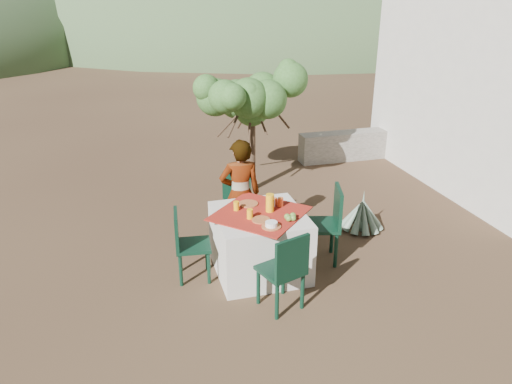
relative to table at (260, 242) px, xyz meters
The scene contains 24 objects.
ground 0.62m from the table, 166.83° to the left, with size 160.00×160.00×0.00m, color #392419.
table is the anchor object (origin of this frame).
chair_far 1.08m from the table, 90.88° to the left, with size 0.46×0.46×0.84m.
chair_near 0.82m from the table, 87.23° to the right, with size 0.52×0.52×0.89m.
chair_left 0.85m from the table, behind, with size 0.43×0.43×0.85m.
chair_right 0.88m from the table, ahead, with size 0.55×0.55×0.96m.
person 0.77m from the table, 95.22° to the left, with size 0.53×0.35×1.45m, color #8C6651.
shrub_tree 2.84m from the table, 75.98° to the left, with size 1.56×1.53×1.84m.
agave 1.82m from the table, 22.05° to the left, with size 0.61×0.60×0.64m.
stone_wall 4.70m from the table, 48.34° to the left, with size 2.60×0.35×0.55m, color gray.
hill_near_right 37.91m from the table, 72.30° to the left, with size 48.00×48.00×20.00m, color #324929.
hill_far_center 52.30m from the table, 94.91° to the left, with size 60.00×60.00×24.00m, color slate.
hill_far_right 53.70m from the table, 59.17° to the left, with size 36.00×36.00×14.00m, color slate.
plate_far 0.48m from the table, 103.29° to the left, with size 0.23×0.23×0.01m, color brown.
plate_near 0.43m from the table, 102.00° to the right, with size 0.21×0.21×0.01m, color brown.
glass_far 0.52m from the table, 147.96° to the left, with size 0.07×0.07×0.11m, color #FFB210.
glass_near 0.47m from the table, 143.31° to the right, with size 0.07×0.07×0.11m, color #FFB210.
juice_pitcher 0.50m from the table, ahead, with size 0.10×0.10×0.21m, color #FFB210.
bowl_plate 0.54m from the table, 86.67° to the right, with size 0.21×0.21×0.01m, color brown.
white_bowl 0.56m from the table, 86.67° to the right, with size 0.13×0.13×0.05m, color white.
jar_left 0.53m from the table, 22.47° to the left, with size 0.07×0.07×0.11m, color #DF5927.
jar_right 0.52m from the table, 37.05° to the left, with size 0.05×0.05×0.08m, color #DF5927.
napkin_holder 0.48m from the table, 33.90° to the left, with size 0.07×0.04×0.09m, color white.
fruit_cluster 0.57m from the table, 43.95° to the right, with size 0.14×0.13×0.07m.
Camera 1 is at (-0.95, -5.08, 3.19)m, focal length 35.00 mm.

